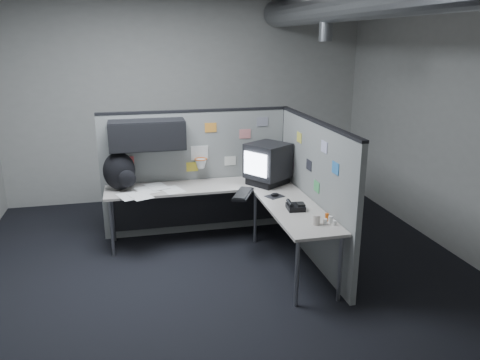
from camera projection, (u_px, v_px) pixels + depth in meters
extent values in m
cube|color=black|center=(223.00, 275.00, 5.13)|extent=(5.60, 5.60, 0.01)
cube|color=#9E9E99|center=(187.00, 98.00, 7.28)|extent=(5.60, 0.01, 3.20)
cube|color=#9E9E99|center=(343.00, 246.00, 2.05)|extent=(5.60, 0.01, 3.20)
cube|color=#9E9E99|center=(465.00, 120.00, 5.28)|extent=(0.01, 5.60, 3.20)
cylinder|color=slate|center=(326.00, 28.00, 5.43)|extent=(0.16, 0.16, 0.30)
cube|color=gray|center=(197.00, 173.00, 6.09)|extent=(2.43, 0.06, 1.60)
cube|color=black|center=(195.00, 111.00, 5.86)|extent=(2.43, 0.07, 0.03)
cube|color=black|center=(284.00, 168.00, 6.35)|extent=(0.07, 0.07, 1.60)
cube|color=black|center=(147.00, 135.00, 5.61)|extent=(0.90, 0.35, 0.35)
cube|color=black|center=(148.00, 138.00, 5.44)|extent=(0.90, 0.02, 0.33)
cube|color=silver|center=(200.00, 153.00, 5.98)|extent=(0.22, 0.02, 0.18)
torus|color=#D85914|center=(201.00, 159.00, 5.91)|extent=(0.16, 0.16, 0.01)
cone|color=white|center=(201.00, 164.00, 5.93)|extent=(0.14, 0.14, 0.11)
cube|color=#CC4C4C|center=(128.00, 161.00, 5.81)|extent=(0.15, 0.01, 0.12)
cube|color=orange|center=(211.00, 128.00, 5.93)|extent=(0.15, 0.01, 0.12)
cube|color=silver|center=(230.00, 161.00, 6.11)|extent=(0.15, 0.01, 0.12)
cube|color=#D87F7F|center=(245.00, 134.00, 6.05)|extent=(0.15, 0.01, 0.12)
cube|color=gray|center=(262.00, 122.00, 6.06)|extent=(0.15, 0.01, 0.12)
cube|color=gold|center=(192.00, 167.00, 6.02)|extent=(0.15, 0.01, 0.12)
cube|color=gray|center=(313.00, 192.00, 5.34)|extent=(0.06, 2.23, 1.60)
cube|color=black|center=(317.00, 121.00, 5.10)|extent=(0.07, 2.23, 0.03)
cube|color=#E5D84C|center=(299.00, 137.00, 5.58)|extent=(0.01, 0.15, 0.12)
cube|color=#26262D|center=(309.00, 165.00, 5.32)|extent=(0.01, 0.15, 0.12)
cube|color=silver|center=(324.00, 147.00, 4.86)|extent=(0.01, 0.15, 0.12)
cube|color=#B266B2|center=(291.00, 165.00, 5.93)|extent=(0.01, 0.15, 0.12)
cube|color=#337FCC|center=(335.00, 168.00, 4.63)|extent=(0.01, 0.15, 0.12)
cube|color=#4CB266|center=(317.00, 187.00, 5.14)|extent=(0.01, 0.15, 0.12)
cube|color=#B0A89F|center=(200.00, 187.00, 5.81)|extent=(2.30, 0.56, 0.03)
cube|color=#B0A89F|center=(295.00, 210.00, 5.02)|extent=(0.56, 1.55, 0.03)
cube|color=black|center=(198.00, 205.00, 6.11)|extent=(2.18, 0.02, 0.55)
cylinder|color=gray|center=(112.00, 228.00, 5.48)|extent=(0.04, 0.04, 0.70)
cylinder|color=gray|center=(113.00, 215.00, 5.89)|extent=(0.04, 0.04, 0.70)
cylinder|color=gray|center=(255.00, 216.00, 5.86)|extent=(0.04, 0.04, 0.70)
cylinder|color=gray|center=(297.00, 273.00, 4.42)|extent=(0.04, 0.04, 0.70)
cylinder|color=gray|center=(340.00, 268.00, 4.52)|extent=(0.04, 0.04, 0.70)
cube|color=black|center=(268.00, 180.00, 5.88)|extent=(0.56, 0.55, 0.09)
cube|color=black|center=(268.00, 161.00, 5.80)|extent=(0.62, 0.62, 0.43)
cube|color=#D1E1F9|center=(255.00, 164.00, 5.63)|extent=(0.21, 0.30, 0.28)
cube|color=black|center=(243.00, 194.00, 5.43)|extent=(0.35, 0.49, 0.03)
cube|color=black|center=(243.00, 193.00, 5.43)|extent=(0.31, 0.45, 0.01)
cube|color=black|center=(275.00, 196.00, 5.41)|extent=(0.24, 0.22, 0.01)
ellipsoid|color=black|center=(275.00, 194.00, 5.40)|extent=(0.11, 0.09, 0.04)
cube|color=black|center=(296.00, 207.00, 4.98)|extent=(0.20, 0.21, 0.05)
cylinder|color=black|center=(290.00, 203.00, 4.97)|extent=(0.06, 0.18, 0.04)
cube|color=black|center=(301.00, 204.00, 4.97)|extent=(0.09, 0.11, 0.02)
cylinder|color=silver|center=(330.00, 219.00, 4.62)|extent=(0.05, 0.05, 0.07)
cylinder|color=silver|center=(325.00, 222.00, 4.58)|extent=(0.05, 0.05, 0.06)
cylinder|color=silver|center=(334.00, 223.00, 4.56)|extent=(0.04, 0.04, 0.05)
cylinder|color=#D85914|center=(327.00, 217.00, 4.67)|extent=(0.05, 0.05, 0.08)
cylinder|color=#BFB3A9|center=(316.00, 220.00, 4.57)|extent=(0.08, 0.08, 0.10)
cube|color=white|center=(172.00, 190.00, 5.64)|extent=(0.32, 0.37, 0.00)
cube|color=white|center=(147.00, 190.00, 5.62)|extent=(0.32, 0.37, 0.00)
cube|color=white|center=(129.00, 196.00, 5.39)|extent=(0.32, 0.37, 0.00)
cube|color=white|center=(157.00, 186.00, 5.74)|extent=(0.32, 0.37, 0.00)
cube|color=white|center=(140.00, 196.00, 5.38)|extent=(0.32, 0.37, 0.00)
ellipsoid|color=black|center=(119.00, 171.00, 5.59)|extent=(0.44, 0.36, 0.47)
ellipsoid|color=black|center=(127.00, 179.00, 5.50)|extent=(0.23, 0.16, 0.21)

